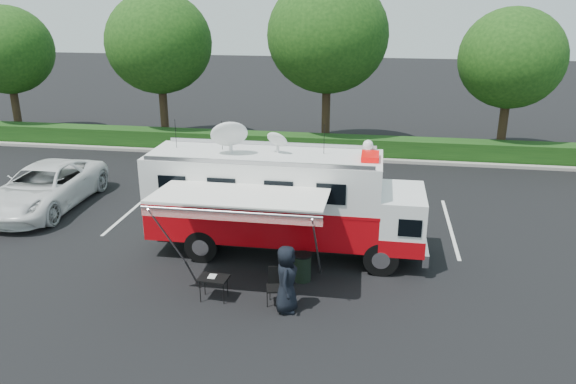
% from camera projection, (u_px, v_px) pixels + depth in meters
% --- Properties ---
extents(ground_plane, '(120.00, 120.00, 0.00)m').
position_uv_depth(ground_plane, '(286.00, 252.00, 18.19)').
color(ground_plane, black).
rests_on(ground_plane, ground).
extents(back_border, '(60.00, 6.14, 8.87)m').
position_uv_depth(back_border, '(350.00, 55.00, 28.36)').
color(back_border, '#9E998E').
rests_on(back_border, ground_plane).
extents(stall_lines, '(24.12, 5.50, 0.01)m').
position_uv_depth(stall_lines, '(286.00, 217.00, 21.06)').
color(stall_lines, silver).
rests_on(stall_lines, ground_plane).
extents(command_truck, '(8.70, 2.39, 4.18)m').
position_uv_depth(command_truck, '(283.00, 200.00, 17.61)').
color(command_truck, black).
rests_on(command_truck, ground_plane).
extents(awning, '(4.75, 2.47, 2.87)m').
position_uv_depth(awning, '(239.00, 199.00, 15.11)').
color(awning, white).
rests_on(awning, ground_plane).
extents(white_suv, '(2.86, 6.06, 1.67)m').
position_uv_depth(white_suv, '(47.00, 208.00, 22.00)').
color(white_suv, silver).
rests_on(white_suv, ground_plane).
extents(person, '(0.60, 0.91, 1.85)m').
position_uv_depth(person, '(287.00, 310.00, 14.86)').
color(person, black).
rests_on(person, ground_plane).
extents(folding_table, '(0.84, 0.63, 0.68)m').
position_uv_depth(folding_table, '(213.00, 279.00, 15.19)').
color(folding_table, black).
rests_on(folding_table, ground_plane).
extents(folding_chair, '(0.58, 0.61, 1.02)m').
position_uv_depth(folding_chair, '(276.00, 282.00, 15.07)').
color(folding_chair, black).
rests_on(folding_chair, ground_plane).
extents(trash_bin, '(0.55, 0.55, 0.82)m').
position_uv_depth(trash_bin, '(302.00, 267.00, 16.30)').
color(trash_bin, black).
rests_on(trash_bin, ground_plane).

